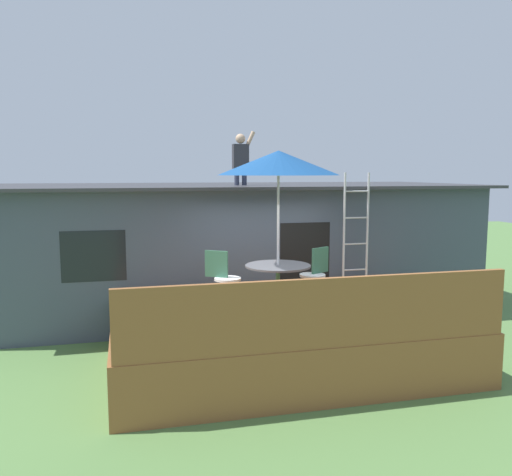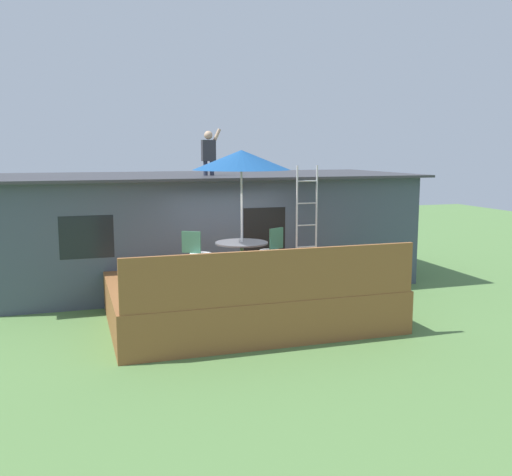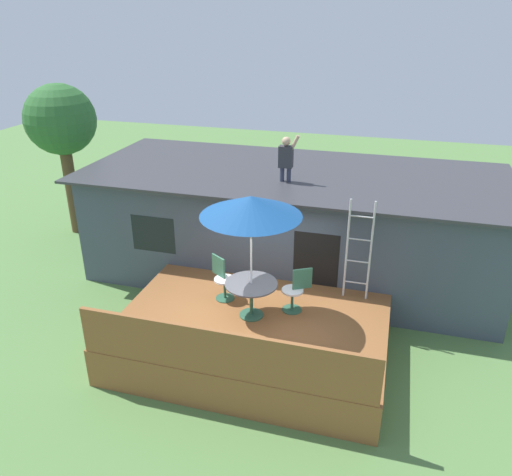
{
  "view_description": "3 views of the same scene",
  "coord_description": "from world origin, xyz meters",
  "px_view_note": "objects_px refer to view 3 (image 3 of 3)",
  "views": [
    {
      "loc": [
        -2.37,
        -7.91,
        3.0
      ],
      "look_at": [
        -0.21,
        0.83,
        1.88
      ],
      "focal_mm": 37.05,
      "sensor_mm": 36.0,
      "label": 1
    },
    {
      "loc": [
        -3.21,
        -10.81,
        3.33
      ],
      "look_at": [
        0.49,
        0.78,
        1.49
      ],
      "focal_mm": 40.77,
      "sensor_mm": 36.0,
      "label": 2
    },
    {
      "loc": [
        2.37,
        -8.14,
        6.39
      ],
      "look_at": [
        -0.27,
        1.14,
        1.99
      ],
      "focal_mm": 35.15,
      "sensor_mm": 36.0,
      "label": 3
    }
  ],
  "objects_px": {
    "patio_umbrella": "(251,206)",
    "step_ladder": "(359,251)",
    "patio_chair_right": "(296,290)",
    "backyard_tree": "(61,122)",
    "patio_table": "(251,290)",
    "person_figure": "(286,156)",
    "patio_chair_left": "(222,278)"
  },
  "relations": [
    {
      "from": "patio_chair_right",
      "to": "backyard_tree",
      "type": "height_order",
      "value": "backyard_tree"
    },
    {
      "from": "patio_table",
      "to": "patio_chair_left",
      "type": "bearing_deg",
      "value": 146.85
    },
    {
      "from": "step_ladder",
      "to": "backyard_tree",
      "type": "distance_m",
      "value": 9.56
    },
    {
      "from": "patio_table",
      "to": "patio_chair_left",
      "type": "distance_m",
      "value": 0.94
    },
    {
      "from": "patio_table",
      "to": "person_figure",
      "type": "bearing_deg",
      "value": 89.61
    },
    {
      "from": "patio_umbrella",
      "to": "backyard_tree",
      "type": "distance_m",
      "value": 8.24
    },
    {
      "from": "patio_chair_right",
      "to": "step_ladder",
      "type": "bearing_deg",
      "value": -173.09
    },
    {
      "from": "patio_table",
      "to": "patio_chair_right",
      "type": "relative_size",
      "value": 1.13
    },
    {
      "from": "person_figure",
      "to": "patio_chair_right",
      "type": "distance_m",
      "value": 3.24
    },
    {
      "from": "person_figure",
      "to": "backyard_tree",
      "type": "bearing_deg",
      "value": 167.93
    },
    {
      "from": "patio_chair_left",
      "to": "backyard_tree",
      "type": "relative_size",
      "value": 0.2
    },
    {
      "from": "patio_umbrella",
      "to": "person_figure",
      "type": "height_order",
      "value": "person_figure"
    },
    {
      "from": "patio_umbrella",
      "to": "step_ladder",
      "type": "height_order",
      "value": "patio_umbrella"
    },
    {
      "from": "patio_chair_right",
      "to": "backyard_tree",
      "type": "xyz_separation_m",
      "value": [
        -7.82,
        3.85,
        2.17
      ]
    },
    {
      "from": "patio_chair_left",
      "to": "patio_chair_right",
      "type": "distance_m",
      "value": 1.59
    },
    {
      "from": "person_figure",
      "to": "step_ladder",
      "type": "bearing_deg",
      "value": -38.64
    },
    {
      "from": "backyard_tree",
      "to": "step_ladder",
      "type": "bearing_deg",
      "value": -18.69
    },
    {
      "from": "patio_umbrella",
      "to": "person_figure",
      "type": "distance_m",
      "value": 2.82
    },
    {
      "from": "step_ladder",
      "to": "person_figure",
      "type": "relative_size",
      "value": 1.98
    },
    {
      "from": "patio_umbrella",
      "to": "person_figure",
      "type": "relative_size",
      "value": 2.29
    },
    {
      "from": "patio_table",
      "to": "step_ladder",
      "type": "distance_m",
      "value": 2.37
    },
    {
      "from": "patio_table",
      "to": "step_ladder",
      "type": "height_order",
      "value": "step_ladder"
    },
    {
      "from": "backyard_tree",
      "to": "patio_chair_right",
      "type": "bearing_deg",
      "value": -26.24
    },
    {
      "from": "patio_umbrella",
      "to": "patio_chair_right",
      "type": "distance_m",
      "value": 2.1
    },
    {
      "from": "patio_table",
      "to": "step_ladder",
      "type": "bearing_deg",
      "value": 33.97
    },
    {
      "from": "patio_chair_left",
      "to": "patio_chair_right",
      "type": "xyz_separation_m",
      "value": [
        1.58,
        -0.05,
        0.0
      ]
    },
    {
      "from": "patio_table",
      "to": "patio_chair_right",
      "type": "height_order",
      "value": "patio_chair_right"
    },
    {
      "from": "patio_table",
      "to": "backyard_tree",
      "type": "xyz_separation_m",
      "value": [
        -7.02,
        4.31,
        2.04
      ]
    },
    {
      "from": "person_figure",
      "to": "patio_umbrella",
      "type": "bearing_deg",
      "value": -90.39
    },
    {
      "from": "step_ladder",
      "to": "backyard_tree",
      "type": "xyz_separation_m",
      "value": [
        -8.94,
        3.02,
        1.53
      ]
    },
    {
      "from": "patio_umbrella",
      "to": "patio_chair_left",
      "type": "distance_m",
      "value": 2.11
    },
    {
      "from": "patio_table",
      "to": "person_figure",
      "type": "relative_size",
      "value": 0.94
    }
  ]
}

